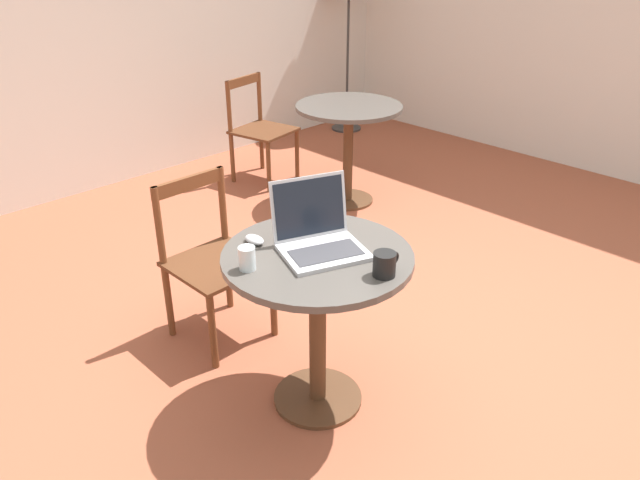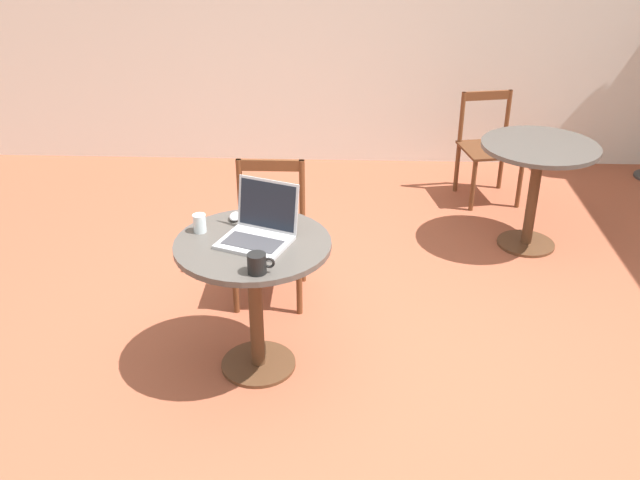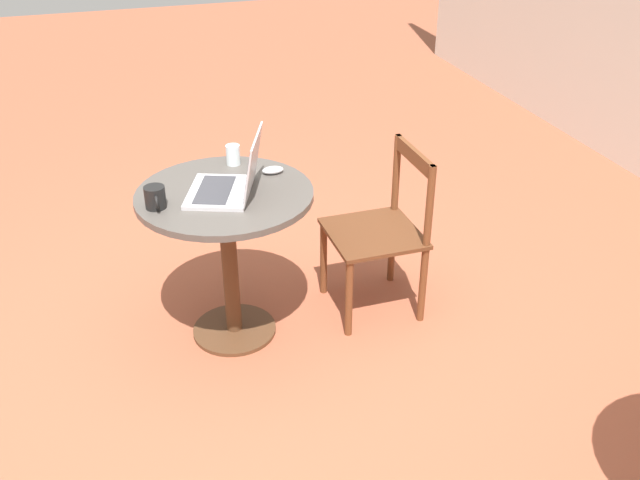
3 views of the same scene
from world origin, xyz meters
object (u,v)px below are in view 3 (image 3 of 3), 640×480
(chair_near_back, at_px, (382,232))
(mug, at_px, (155,197))
(cafe_table_near, at_px, (227,225))
(drinking_glass, at_px, (233,155))
(laptop, at_px, (230,183))
(mouse, at_px, (273,170))

(chair_near_back, relative_size, mug, 6.64)
(cafe_table_near, xyz_separation_m, drinking_glass, (-0.28, 0.10, 0.21))
(cafe_table_near, height_order, laptop, laptop)
(cafe_table_near, xyz_separation_m, mouse, (-0.12, 0.25, 0.18))
(drinking_glass, bearing_deg, mouse, 43.98)
(chair_near_back, height_order, laptop, laptop)
(cafe_table_near, relative_size, chair_near_back, 0.93)
(chair_near_back, distance_m, laptop, 0.83)
(mouse, height_order, mug, mug)
(drinking_glass, bearing_deg, cafe_table_near, -19.58)
(mug, xyz_separation_m, drinking_glass, (-0.34, 0.40, -0.00))
(laptop, relative_size, mouse, 4.18)
(cafe_table_near, distance_m, chair_near_back, 0.77)
(laptop, relative_size, mug, 3.31)
(laptop, xyz_separation_m, mug, (0.03, -0.32, -0.01))
(mug, relative_size, drinking_glass, 1.34)
(chair_near_back, bearing_deg, cafe_table_near, -89.70)
(mug, bearing_deg, cafe_table_near, 101.62)
(mug, bearing_deg, mouse, 108.52)
(chair_near_back, xyz_separation_m, drinking_glass, (-0.27, -0.66, 0.38))
(chair_near_back, relative_size, drinking_glass, 8.91)
(cafe_table_near, height_order, drinking_glass, drinking_glass)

